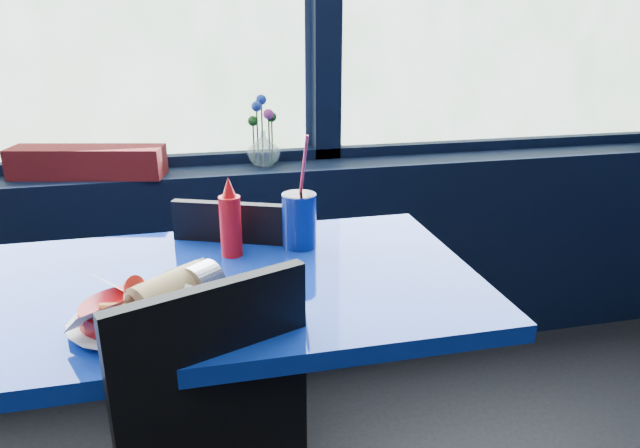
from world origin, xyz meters
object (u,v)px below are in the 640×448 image
(near_table, at_px, (224,348))
(planter_box, at_px, (87,162))
(ketchup_bottle, at_px, (230,221))
(soda_cup, at_px, (299,219))
(food_basket, at_px, (152,307))
(flower_vase, at_px, (263,144))
(chair_near_back, at_px, (228,310))

(near_table, relative_size, planter_box, 2.30)
(near_table, relative_size, ketchup_bottle, 5.84)
(ketchup_bottle, distance_m, soda_cup, 0.18)
(food_basket, bearing_deg, ketchup_bottle, 44.45)
(soda_cup, bearing_deg, planter_box, 132.40)
(planter_box, bearing_deg, flower_vase, 15.16)
(chair_near_back, bearing_deg, planter_box, -28.36)
(planter_box, distance_m, flower_vase, 0.62)
(flower_vase, distance_m, soda_cup, 0.70)
(planter_box, xyz_separation_m, soda_cup, (0.62, -0.68, -0.03))
(chair_near_back, distance_m, flower_vase, 0.69)
(near_table, distance_m, food_basket, 0.31)
(flower_vase, height_order, soda_cup, flower_vase)
(planter_box, height_order, flower_vase, flower_vase)
(chair_near_back, height_order, flower_vase, flower_vase)
(chair_near_back, height_order, food_basket, chair_near_back)
(planter_box, bearing_deg, chair_near_back, -37.45)
(chair_near_back, relative_size, ketchup_bottle, 4.18)
(food_basket, xyz_separation_m, soda_cup, (0.36, 0.34, 0.04))
(food_basket, bearing_deg, chair_near_back, 55.64)
(near_table, bearing_deg, food_basket, -129.05)
(planter_box, relative_size, soda_cup, 1.72)
(soda_cup, bearing_deg, food_basket, -136.95)
(near_table, xyz_separation_m, planter_box, (-0.40, 0.84, 0.28))
(ketchup_bottle, bearing_deg, soda_cup, 6.87)
(near_table, bearing_deg, flower_vase, 75.72)
(near_table, distance_m, soda_cup, 0.38)
(planter_box, height_order, soda_cup, soda_cup)
(chair_near_back, height_order, planter_box, planter_box)
(food_basket, bearing_deg, flower_vase, 55.16)
(ketchup_bottle, bearing_deg, food_basket, -119.85)
(flower_vase, relative_size, soda_cup, 0.85)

